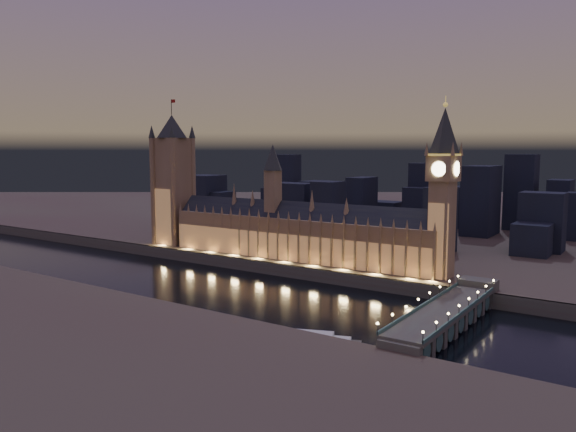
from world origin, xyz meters
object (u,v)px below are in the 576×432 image
Objects in this scene: palace_of_westminster at (296,232)px; westminster_bridge at (448,315)px; victoria_tower at (173,173)px; river_boat at (303,338)px; elizabeth_tower at (443,178)px.

palace_of_westminster is 1.79× the size of westminster_bridge.
victoria_tower is 241.21m from river_boat.
elizabeth_tower is at bearing 0.09° from palace_of_westminster.
victoria_tower is 1.00× the size of westminster_bridge.
palace_of_westminster reaches higher than westminster_bridge.
victoria_tower reaches higher than westminster_bridge.
river_boat is at bearing -55.24° from palace_of_westminster.
elizabeth_tower is at bearing 0.00° from victoria_tower.
elizabeth_tower is (101.39, 0.17, 39.78)m from palace_of_westminster.
elizabeth_tower is at bearing 81.33° from river_boat.
westminster_bridge is at bearing -14.96° from victoria_tower.
river_boat is (199.71, -119.92, -62.58)m from victoria_tower.
river_boat is (-18.29, -119.92, -64.59)m from elizabeth_tower.
westminster_bridge is (244.54, -65.36, -58.15)m from victoria_tower.
westminster_bridge is at bearing -67.90° from elizabeth_tower.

